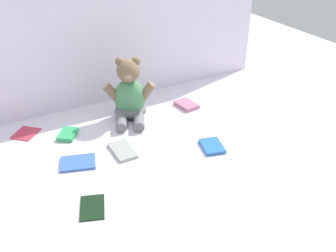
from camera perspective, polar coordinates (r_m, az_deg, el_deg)
The scene contains 10 objects.
ground_plane at distance 1.64m, azimuth -1.38°, elevation -1.37°, with size 3.20×3.20×0.00m, color silver.
backdrop_drape at distance 1.86m, azimuth -7.64°, elevation 12.64°, with size 1.55×0.03×0.60m, color silver.
teddy_bear at distance 1.73m, azimuth -5.59°, elevation 4.32°, with size 0.23×0.24×0.28m.
book_case_0 at distance 1.30m, azimuth -10.94°, elevation -11.45°, with size 0.08×0.12×0.01m, color black.
book_case_1 at distance 1.86m, azimuth 2.71°, elevation 3.10°, with size 0.08×0.11×0.02m, color #AC6587.
book_case_2 at distance 1.57m, azimuth 6.42°, elevation -2.93°, with size 0.08×0.11×0.01m, color #2566B4.
book_case_3 at distance 1.54m, azimuth -6.60°, elevation -3.54°, with size 0.08×0.14×0.01m, color #929894.
book_case_4 at distance 1.68m, azimuth -14.33°, elevation -1.18°, with size 0.07×0.10×0.02m, color #2C9C58.
book_case_5 at distance 1.75m, azimuth -19.96°, elevation -0.96°, with size 0.09×0.10×0.01m, color #BE3046.
book_case_6 at distance 1.51m, azimuth -12.94°, elevation -5.21°, with size 0.09×0.13×0.01m, color #385FB0.
Camera 1 is at (-0.64, -1.24, 0.86)m, focal length 41.98 mm.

